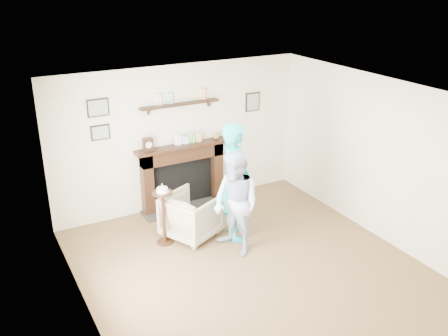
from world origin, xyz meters
The scene contains 6 objects.
ground centered at (0.00, 0.00, 0.00)m, with size 5.00×5.00×0.00m, color brown.
room_shell centered at (0.00, 0.69, 1.62)m, with size 4.54×5.02×2.52m.
armchair centered at (-0.34, 1.34, 0.00)m, with size 0.76×0.78×0.71m, color gray.
man centered at (0.05, 0.62, 0.00)m, with size 0.76×0.59×1.56m, color silver.
woman centered at (0.26, 1.02, 0.00)m, with size 0.68×0.45×1.87m, color teal.
pedestal_table centered at (-0.80, 1.34, 0.61)m, with size 0.31×0.31×0.99m.
Camera 1 is at (-3.20, -5.01, 3.95)m, focal length 40.00 mm.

